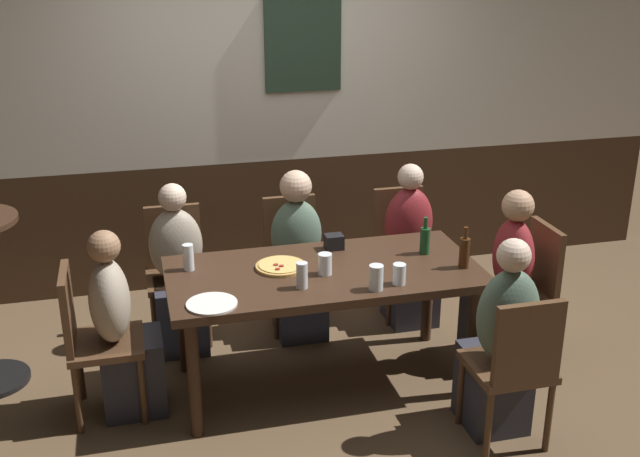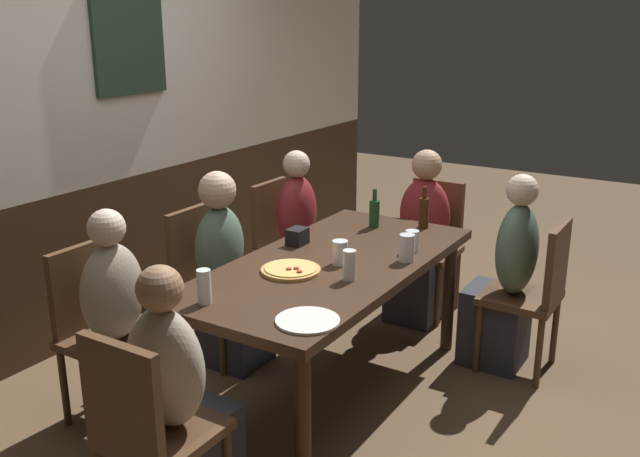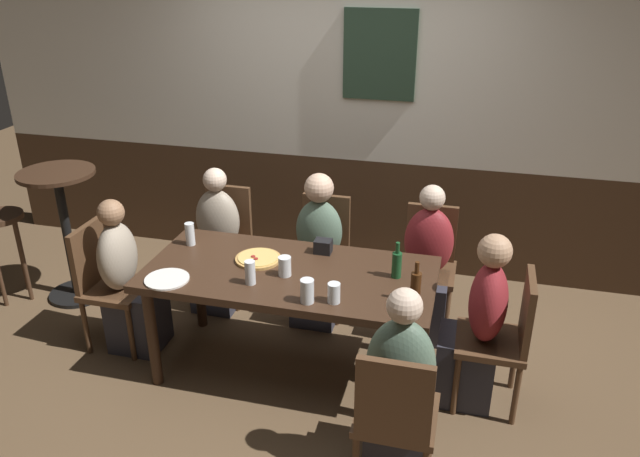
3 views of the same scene
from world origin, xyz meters
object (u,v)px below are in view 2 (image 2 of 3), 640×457
object	(u,v)px
chair_head_west	(147,427)
pint_glass_pale	(340,254)
person_head_west	(178,416)
dining_table	(330,276)
pizza	(291,270)
pint_glass_stout	(349,267)
chair_left_far	(99,324)
condiment_caddy	(297,236)
person_right_far	(303,248)
pint_glass_amber	(204,289)
chair_right_near	(535,289)
tumbler_short	(412,243)
chair_head_east	(430,239)
person_right_near	(505,287)
chair_right_far	(283,239)
tumbler_water	(407,249)
person_left_far	(124,340)
chair_mid_far	(206,275)
person_head_east	(420,249)
beer_bottle_brown	(424,212)
person_mid_far	(228,283)
beer_bottle_green	(374,213)
plate_white_large	(308,321)

from	to	relation	value
chair_head_west	pint_glass_pale	xyz separation A→B (m)	(1.30, -0.06, 0.30)
person_head_west	dining_table	bearing A→B (deg)	0.00
pizza	pint_glass_stout	distance (m)	0.30
chair_left_far	condiment_caddy	bearing A→B (deg)	-30.60
person_right_far	pint_glass_amber	world-z (taller)	person_right_far
chair_head_west	pizza	xyz separation A→B (m)	(1.08, 0.08, 0.26)
chair_right_near	tumbler_short	xyz separation A→B (m)	(-0.44, 0.55, 0.29)
chair_head_east	person_right_far	world-z (taller)	person_right_far
person_right_near	pint_glass_amber	distance (m)	1.79
dining_table	pint_glass_pale	size ratio (longest dim) A/B	14.57
chair_right_far	person_head_west	world-z (taller)	person_head_west
person_head_west	tumbler_water	world-z (taller)	person_head_west
condiment_caddy	pint_glass_stout	bearing A→B (deg)	-122.23
chair_head_west	person_left_far	xyz separation A→B (m)	(0.52, 0.68, -0.04)
dining_table	person_right_far	size ratio (longest dim) A/B	1.61
chair_mid_far	pint_glass_stout	xyz separation A→B (m)	(-0.18, -1.05, 0.31)
tumbler_short	pint_glass_pale	world-z (taller)	pint_glass_pale
person_head_east	beer_bottle_brown	size ratio (longest dim) A/B	4.54
person_mid_far	tumbler_short	size ratio (longest dim) A/B	9.54
beer_bottle_green	plate_white_large	distance (m)	1.38
dining_table	tumbler_short	world-z (taller)	tumbler_short
condiment_caddy	chair_right_near	bearing A→B (deg)	-60.30
person_right_far	pint_glass_stout	distance (m)	1.35
chair_head_west	pint_glass_amber	size ratio (longest dim) A/B	5.70
chair_head_west	beer_bottle_green	xyz separation A→B (m)	(1.96, 0.09, 0.33)
chair_mid_far	plate_white_large	bearing A→B (deg)	-120.74
chair_head_west	pint_glass_pale	distance (m)	1.34
condiment_caddy	person_left_far	bearing A→B (deg)	157.52
chair_right_near	pint_glass_amber	xyz separation A→B (m)	(-1.53, 1.03, 0.31)
chair_mid_far	person_right_near	xyz separation A→B (m)	(0.79, -1.52, -0.03)
chair_mid_far	person_left_far	distance (m)	0.81
chair_head_east	person_mid_far	distance (m)	1.48
pint_glass_stout	pint_glass_pale	bearing A→B (deg)	41.37
chair_right_far	person_mid_far	xyz separation A→B (m)	(-0.79, -0.16, -0.02)
person_right_near	tumbler_short	world-z (taller)	person_right_near
person_mid_far	chair_right_far	bearing A→B (deg)	11.69
chair_left_far	chair_right_near	world-z (taller)	same
chair_head_west	person_head_east	size ratio (longest dim) A/B	0.78
chair_right_near	beer_bottle_green	world-z (taller)	beer_bottle_green
chair_right_far	tumbler_water	size ratio (longest dim) A/B	6.23
person_right_near	pint_glass_stout	world-z (taller)	person_right_near
chair_right_far	person_right_near	distance (m)	1.52
chair_left_far	plate_white_large	xyz separation A→B (m)	(0.11, -1.14, 0.25)
person_right_near	tumbler_water	xyz separation A→B (m)	(-0.58, 0.35, 0.33)
dining_table	plate_white_large	world-z (taller)	plate_white_large
chair_mid_far	pizza	xyz separation A→B (m)	(-0.23, -0.76, 0.26)
chair_right_far	tumbler_short	bearing A→B (deg)	-111.12
person_head_west	beer_bottle_brown	size ratio (longest dim) A/B	4.40
plate_white_large	pizza	bearing A→B (deg)	40.70
plate_white_large	pint_glass_stout	bearing A→B (deg)	9.86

